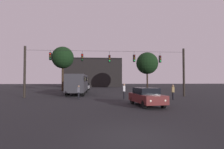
% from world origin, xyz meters
% --- Properties ---
extents(ground_plane, '(168.00, 168.00, 0.00)m').
position_xyz_m(ground_plane, '(0.00, 24.50, 0.00)').
color(ground_plane, black).
rests_on(ground_plane, ground).
extents(overhead_signal_span, '(20.85, 0.44, 6.43)m').
position_xyz_m(overhead_signal_span, '(0.03, 16.88, 3.85)').
color(overhead_signal_span, black).
rests_on(overhead_signal_span, ground).
extents(city_bus, '(2.66, 11.03, 3.00)m').
position_xyz_m(city_bus, '(-4.25, 22.70, 1.87)').
color(city_bus, '#2D2D33').
rests_on(city_bus, ground).
extents(car_near_right, '(2.30, 4.49, 1.52)m').
position_xyz_m(car_near_right, '(2.74, 8.42, 0.80)').
color(car_near_right, '#511919').
rests_on(car_near_right, ground).
extents(car_far_left, '(1.98, 4.40, 1.52)m').
position_xyz_m(car_far_left, '(-3.83, 35.05, 0.80)').
color(car_far_left, '#99999E').
rests_on(car_far_left, ground).
extents(pedestrian_crossing_left, '(0.30, 0.40, 1.67)m').
position_xyz_m(pedestrian_crossing_left, '(7.09, 13.06, 0.95)').
color(pedestrian_crossing_left, black).
rests_on(pedestrian_crossing_left, ground).
extents(pedestrian_crossing_center, '(0.26, 0.37, 1.57)m').
position_xyz_m(pedestrian_crossing_center, '(-3.43, 14.49, 0.88)').
color(pedestrian_crossing_center, black).
rests_on(pedestrian_crossing_center, ground).
extents(pedestrian_crossing_right, '(0.25, 0.37, 1.76)m').
position_xyz_m(pedestrian_crossing_right, '(1.79, 14.41, 1.00)').
color(pedestrian_crossing_right, black).
rests_on(pedestrian_crossing_right, ground).
extents(corner_building, '(18.68, 10.59, 9.35)m').
position_xyz_m(corner_building, '(-2.39, 56.63, 4.68)').
color(corner_building, black).
rests_on(corner_building, ground).
extents(tree_left_silhouette, '(4.47, 4.47, 9.05)m').
position_xyz_m(tree_left_silhouette, '(-8.20, 31.47, 6.78)').
color(tree_left_silhouette, '#2D2116').
rests_on(tree_left_silhouette, ground).
extents(tree_behind_building, '(5.21, 5.21, 8.88)m').
position_xyz_m(tree_behind_building, '(10.82, 36.20, 6.25)').
color(tree_behind_building, black).
rests_on(tree_behind_building, ground).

